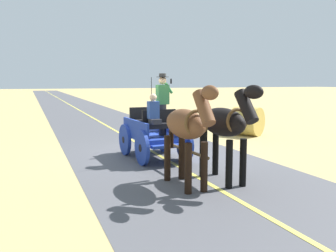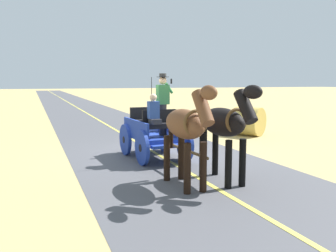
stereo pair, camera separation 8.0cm
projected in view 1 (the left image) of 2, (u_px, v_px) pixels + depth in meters
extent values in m
plane|color=tan|center=(155.00, 154.00, 11.57)|extent=(200.00, 200.00, 0.00)
cube|color=#4C4C51|center=(155.00, 153.00, 11.57)|extent=(5.39, 160.00, 0.01)
cube|color=#DBCC4C|center=(155.00, 153.00, 11.57)|extent=(0.12, 160.00, 0.00)
cube|color=#1E3899|center=(154.00, 136.00, 10.85)|extent=(1.32, 2.26, 0.12)
cube|color=#1E3899|center=(171.00, 126.00, 11.04)|extent=(0.18, 2.09, 0.44)
cube|color=#1E3899|center=(135.00, 128.00, 10.58)|extent=(0.18, 2.09, 0.44)
cube|color=#1E3899|center=(171.00, 146.00, 9.75)|extent=(1.09, 0.30, 0.08)
cube|color=#1E3899|center=(140.00, 136.00, 11.96)|extent=(0.73, 0.24, 0.06)
cube|color=black|center=(162.00, 126.00, 10.25)|extent=(1.04, 0.42, 0.14)
cube|color=black|center=(159.00, 117.00, 10.39)|extent=(1.02, 0.14, 0.44)
cube|color=black|center=(148.00, 122.00, 11.25)|extent=(1.04, 0.42, 0.14)
cube|color=black|center=(145.00, 114.00, 11.38)|extent=(1.02, 0.14, 0.44)
cylinder|color=#1E3899|center=(185.00, 145.00, 10.44)|extent=(0.15, 0.96, 0.96)
cylinder|color=black|center=(185.00, 145.00, 10.44)|extent=(0.13, 0.22, 0.21)
cylinder|color=#1E3899|center=(142.00, 148.00, 9.91)|extent=(0.15, 0.96, 0.96)
cylinder|color=black|center=(142.00, 148.00, 9.91)|extent=(0.13, 0.22, 0.21)
cylinder|color=#1E3899|center=(163.00, 137.00, 11.83)|extent=(0.15, 0.96, 0.96)
cylinder|color=black|center=(163.00, 137.00, 11.83)|extent=(0.13, 0.22, 0.21)
cylinder|color=#1E3899|center=(125.00, 140.00, 11.30)|extent=(0.15, 0.96, 0.96)
cylinder|color=black|center=(125.00, 140.00, 11.30)|extent=(0.13, 0.22, 0.21)
cylinder|color=brown|center=(187.00, 150.00, 8.86)|extent=(0.18, 2.00, 0.07)
cylinder|color=black|center=(151.00, 101.00, 10.04)|extent=(0.02, 0.02, 1.30)
cylinder|color=#2D2D33|center=(163.00, 120.00, 10.55)|extent=(0.22, 0.22, 0.90)
cube|color=#387F47|center=(163.00, 95.00, 10.46)|extent=(0.35, 0.24, 0.56)
sphere|color=beige|center=(163.00, 80.00, 10.41)|extent=(0.22, 0.22, 0.22)
cylinder|color=black|center=(163.00, 77.00, 10.39)|extent=(0.36, 0.36, 0.01)
cylinder|color=black|center=(162.00, 75.00, 10.39)|extent=(0.20, 0.20, 0.10)
cylinder|color=#387F47|center=(169.00, 88.00, 10.47)|extent=(0.26, 0.09, 0.32)
cube|color=black|center=(171.00, 81.00, 10.45)|extent=(0.02, 0.07, 0.14)
cube|color=#2D2D33|center=(155.00, 122.00, 10.02)|extent=(0.30, 0.34, 0.14)
cube|color=#2D4C99|center=(153.00, 110.00, 10.10)|extent=(0.31, 0.22, 0.48)
sphere|color=beige|center=(153.00, 97.00, 10.05)|extent=(0.20, 0.20, 0.20)
ellipsoid|color=black|center=(223.00, 122.00, 8.24)|extent=(0.68, 1.60, 0.64)
cylinder|color=black|center=(243.00, 163.00, 7.93)|extent=(0.15, 0.15, 1.05)
cylinder|color=black|center=(229.00, 164.00, 7.77)|extent=(0.15, 0.15, 1.05)
cylinder|color=black|center=(216.00, 154.00, 8.91)|extent=(0.15, 0.15, 1.05)
cylinder|color=black|center=(203.00, 155.00, 8.75)|extent=(0.15, 0.15, 1.05)
cylinder|color=black|center=(246.00, 107.00, 7.43)|extent=(0.31, 0.67, 0.73)
ellipsoid|color=black|center=(254.00, 92.00, 7.20)|extent=(0.26, 0.56, 0.28)
cube|color=black|center=(246.00, 105.00, 7.44)|extent=(0.10, 0.51, 0.56)
cylinder|color=black|center=(205.00, 131.00, 8.94)|extent=(0.11, 0.11, 0.70)
torus|color=brown|center=(237.00, 121.00, 7.74)|extent=(0.55, 0.11, 0.55)
ellipsoid|color=brown|center=(185.00, 124.00, 7.85)|extent=(0.61, 1.58, 0.64)
cylinder|color=black|center=(204.00, 167.00, 7.52)|extent=(0.15, 0.15, 1.05)
cylinder|color=black|center=(188.00, 169.00, 7.38)|extent=(0.15, 0.15, 1.05)
cylinder|color=black|center=(182.00, 157.00, 8.52)|extent=(0.15, 0.15, 1.05)
cylinder|color=black|center=(167.00, 158.00, 8.38)|extent=(0.15, 0.15, 1.05)
cylinder|color=brown|center=(204.00, 108.00, 7.03)|extent=(0.28, 0.66, 0.73)
ellipsoid|color=brown|center=(210.00, 93.00, 6.79)|extent=(0.24, 0.55, 0.28)
cube|color=black|center=(203.00, 106.00, 7.04)|extent=(0.08, 0.50, 0.56)
cylinder|color=black|center=(171.00, 133.00, 8.56)|extent=(0.11, 0.11, 0.70)
torus|color=brown|center=(197.00, 123.00, 7.34)|extent=(0.55, 0.09, 0.55)
cylinder|color=gold|center=(247.00, 121.00, 15.36)|extent=(1.60, 1.57, 1.20)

